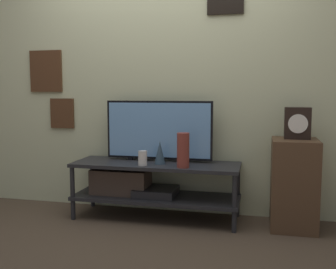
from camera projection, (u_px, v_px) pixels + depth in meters
ground_plane at (147, 228)px, 3.23m from camera, size 12.00×12.00×0.00m
wall_back at (163, 66)px, 3.63m from camera, size 6.40×0.08×2.70m
media_console at (143, 183)px, 3.49m from camera, size 1.46×0.47×0.50m
television at (158, 130)px, 3.52m from camera, size 0.97×0.05×0.54m
vase_slim_bronze at (160, 153)px, 3.39m from camera, size 0.10×0.10×0.20m
vase_tall_ceramic at (183, 150)px, 3.22m from camera, size 0.10×0.10×0.29m
candle_jar at (143, 158)px, 3.33m from camera, size 0.08×0.08×0.12m
side_table at (294, 184)px, 3.22m from camera, size 0.36×0.42×0.74m
mantel_clock at (297, 123)px, 3.19m from camera, size 0.20×0.11×0.26m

